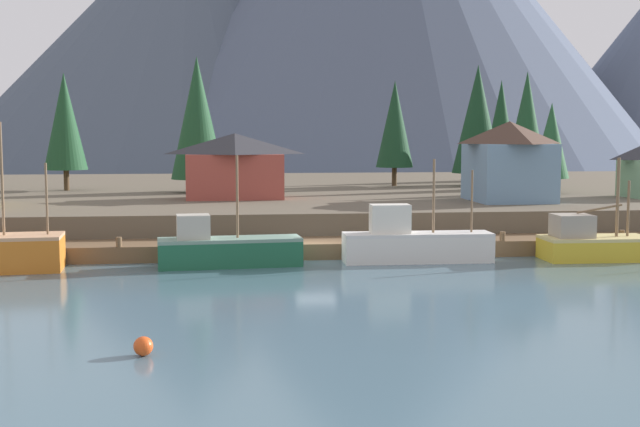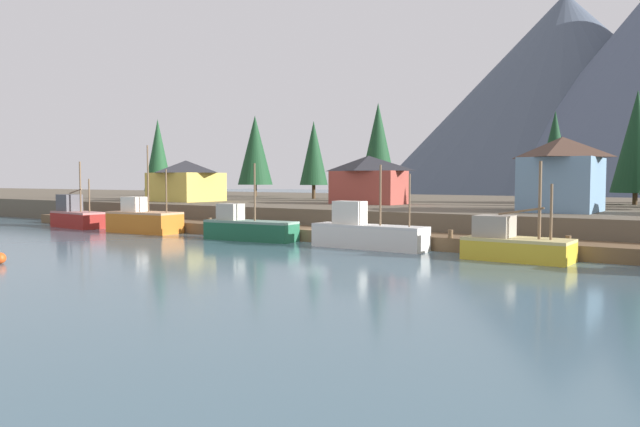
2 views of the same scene
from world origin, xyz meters
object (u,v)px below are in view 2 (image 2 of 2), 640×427
at_px(conifer_far_left, 255,150).
at_px(channel_buoy, 0,258).
at_px(house_yellow, 186,180).
at_px(conifer_near_left, 378,147).
at_px(fishing_boat_orange, 144,220).
at_px(conifer_back_right, 637,142).
at_px(fishing_boat_white, 366,233).
at_px(fishing_boat_yellow, 514,244).
at_px(house_red, 368,179).
at_px(house_blue, 562,174).
at_px(fishing_boat_green, 248,228).
at_px(fishing_boat_red, 76,216).
at_px(conifer_mid_right, 555,149).
at_px(conifer_mid_left, 158,155).
at_px(conifer_near_right, 314,153).

height_order(conifer_far_left, channel_buoy, conifer_far_left).
relative_size(house_yellow, conifer_near_left, 0.64).
relative_size(fishing_boat_orange, conifer_back_right, 0.70).
distance_m(fishing_boat_white, fishing_boat_yellow, 11.20).
relative_size(house_red, house_blue, 1.14).
distance_m(fishing_boat_green, conifer_near_left, 28.39).
bearing_deg(fishing_boat_red, conifer_far_left, 104.05).
bearing_deg(house_red, fishing_boat_orange, -125.93).
xyz_separation_m(house_red, conifer_far_left, (-30.24, 16.11, 4.70)).
height_order(house_red, conifer_back_right, conifer_back_right).
height_order(conifer_near_left, conifer_mid_right, conifer_near_left).
distance_m(fishing_boat_white, channel_buoy, 24.74).
distance_m(fishing_boat_green, conifer_mid_left, 36.39).
bearing_deg(fishing_boat_white, fishing_boat_red, -178.33).
relative_size(fishing_boat_green, conifer_far_left, 0.66).
xyz_separation_m(conifer_mid_right, conifer_back_right, (8.45, -0.38, 0.51)).
bearing_deg(conifer_near_left, conifer_mid_right, 18.71).
xyz_separation_m(fishing_boat_white, conifer_near_right, (-26.14, 30.29, 7.77)).
distance_m(house_blue, conifer_far_left, 55.91).
distance_m(conifer_mid_right, channel_buoy, 57.63).
bearing_deg(fishing_boat_white, house_red, 120.32).
relative_size(conifer_near_right, conifer_far_left, 0.84).
xyz_separation_m(house_red, channel_buoy, (-3.81, -38.81, -4.88)).
relative_size(conifer_mid_left, conifer_mid_right, 1.04).
relative_size(conifer_near_right, conifer_mid_left, 0.99).
distance_m(fishing_boat_white, house_blue, 18.25).
xyz_separation_m(fishing_boat_green, house_blue, (22.28, 14.36, 4.67)).
bearing_deg(house_blue, fishing_boat_orange, -157.58).
height_order(fishing_boat_orange, house_yellow, fishing_boat_orange).
relative_size(conifer_mid_right, channel_buoy, 15.17).
distance_m(fishing_boat_white, conifer_near_left, 31.13).
bearing_deg(conifer_near_left, channel_buoy, -90.73).
xyz_separation_m(fishing_boat_white, house_red, (-10.62, 18.75, 4.08)).
bearing_deg(house_yellow, fishing_boat_red, -99.10).
height_order(house_red, conifer_far_left, conifer_far_left).
distance_m(house_red, conifer_far_left, 34.58).
bearing_deg(fishing_boat_orange, house_yellow, 118.47).
bearing_deg(conifer_back_right, conifer_near_left, -167.45).
bearing_deg(conifer_near_right, house_yellow, -114.11).
distance_m(house_red, conifer_mid_right, 22.11).
xyz_separation_m(house_yellow, conifer_mid_right, (39.38, 19.97, 3.64)).
distance_m(fishing_boat_green, fishing_boat_white, 11.47).
relative_size(fishing_boat_orange, house_yellow, 1.09).
height_order(house_red, conifer_mid_right, conifer_mid_right).
bearing_deg(conifer_back_right, fishing_boat_red, -146.23).
bearing_deg(house_blue, conifer_mid_right, 105.00).
relative_size(fishing_boat_orange, fishing_boat_green, 0.99).
xyz_separation_m(fishing_boat_red, house_yellow, (2.22, 13.88, 3.85)).
distance_m(conifer_mid_right, conifer_back_right, 8.47).
relative_size(house_blue, channel_buoy, 10.28).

